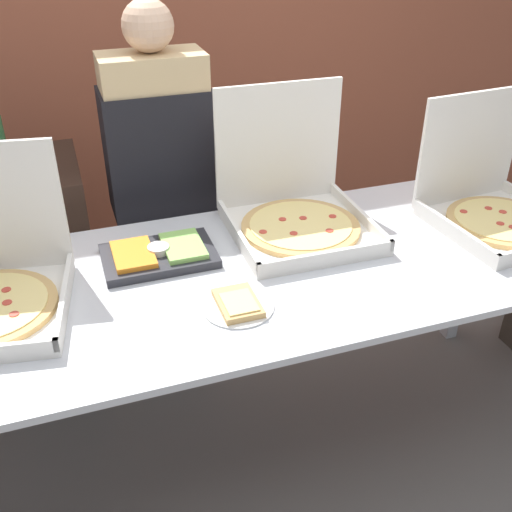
# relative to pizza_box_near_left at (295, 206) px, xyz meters

# --- Properties ---
(ground_plane) EXTENTS (16.00, 16.00, 0.00)m
(ground_plane) POSITION_rel_pizza_box_near_left_xyz_m (-0.23, -0.24, -0.98)
(ground_plane) COLOR slate
(brick_wall_behind) EXTENTS (10.00, 0.06, 2.80)m
(brick_wall_behind) POSITION_rel_pizza_box_near_left_xyz_m (-0.23, 1.46, 0.42)
(brick_wall_behind) COLOR #9E5138
(brick_wall_behind) RESTS_ON ground_plane
(buffet_table) EXTENTS (2.50, 0.91, 0.90)m
(buffet_table) POSITION_rel_pizza_box_near_left_xyz_m (-0.23, -0.24, -0.18)
(buffet_table) COLOR silver
(buffet_table) RESTS_ON ground_plane
(pizza_box_near_left) EXTENTS (0.50, 0.52, 0.49)m
(pizza_box_near_left) POSITION_rel_pizza_box_near_left_xyz_m (0.00, 0.00, 0.00)
(pizza_box_near_left) COLOR silver
(pizza_box_near_left) RESTS_ON buffet_table
(pizza_box_far_left) EXTENTS (0.49, 0.51, 0.45)m
(pizza_box_far_left) POSITION_rel_pizza_box_near_left_xyz_m (0.72, -0.21, -0.01)
(pizza_box_far_left) COLOR silver
(pizza_box_far_left) RESTS_ON buffet_table
(paper_plate_front_right) EXTENTS (0.22, 0.22, 0.03)m
(paper_plate_front_right) POSITION_rel_pizza_box_near_left_xyz_m (-0.35, -0.43, -0.07)
(paper_plate_front_right) COLOR white
(paper_plate_front_right) RESTS_ON buffet_table
(veggie_tray) EXTENTS (0.38, 0.25, 0.05)m
(veggie_tray) POSITION_rel_pizza_box_near_left_xyz_m (-0.53, -0.08, -0.06)
(veggie_tray) COLOR #28282D
(veggie_tray) RESTS_ON buffet_table
(sideboard_podium) EXTENTS (0.57, 0.53, 1.03)m
(sideboard_podium) POSITION_rel_pizza_box_near_left_xyz_m (-1.01, 0.61, -0.47)
(sideboard_podium) COLOR black
(sideboard_podium) RESTS_ON ground_plane
(soda_can_silver) EXTENTS (0.07, 0.07, 0.12)m
(soda_can_silver) POSITION_rel_pizza_box_near_left_xyz_m (-0.98, 0.39, 0.10)
(soda_can_silver) COLOR silver
(soda_can_silver) RESTS_ON sideboard_podium
(person_server_vest) EXTENTS (0.42, 0.24, 1.66)m
(person_server_vest) POSITION_rel_pizza_box_near_left_xyz_m (-0.41, 0.47, -0.05)
(person_server_vest) COLOR black
(person_server_vest) RESTS_ON ground_plane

